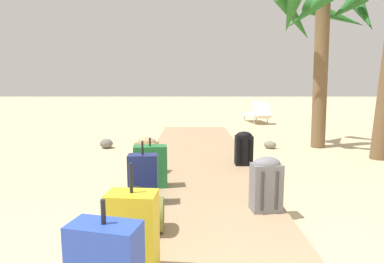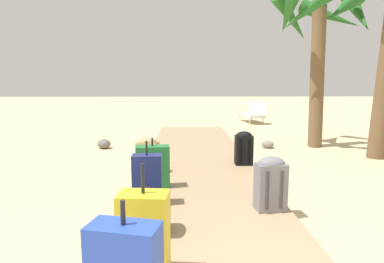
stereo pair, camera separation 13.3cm
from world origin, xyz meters
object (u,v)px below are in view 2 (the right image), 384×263
Objects in this scene: backpack_tan at (148,154)px; lounge_chair at (252,114)px; palm_tree_far_right at (319,27)px; suitcase_navy at (147,179)px; duffel_bag_olive at (145,215)px; backpack_grey at (271,182)px; suitcase_yellow at (144,235)px; backpack_black at (244,147)px; suitcase_green at (153,167)px.

lounge_chair is at bearing 66.40° from backpack_tan.
palm_tree_far_right is at bearing -83.73° from lounge_chair.
duffel_bag_olive is at bearing -85.73° from suitcase_navy.
backpack_tan is 7.55m from lounge_chair.
backpack_grey is at bearing -45.99° from backpack_tan.
suitcase_yellow is at bearing -121.90° from palm_tree_far_right.
duffel_bag_olive is 1.38m from backpack_grey.
lounge_chair is at bearing 70.68° from suitcase_navy.
backpack_black is 0.69× the size of suitcase_yellow.
suitcase_navy is 0.45× the size of lounge_chair.
palm_tree_far_right reaches higher than backpack_black.
suitcase_navy is at bearing -84.04° from backpack_tan.
suitcase_yellow reaches higher than suitcase_navy.
palm_tree_far_right reaches higher than suitcase_yellow.
backpack_grey is 1.69m from suitcase_yellow.
palm_tree_far_right is at bearing 53.67° from duffel_bag_olive.
lounge_chair is at bearing 79.56° from backpack_grey.
duffel_bag_olive is at bearing -84.63° from backpack_tan.
backpack_black is at bearing -102.94° from lounge_chair.
duffel_bag_olive is 0.71m from suitcase_yellow.
backpack_grey is (1.47, -1.52, 0.02)m from backpack_tan.
duffel_bag_olive is 0.30× the size of lounge_chair.
lounge_chair is (-0.49, 4.43, -2.32)m from palm_tree_far_right.
suitcase_green reaches higher than backpack_tan.
backpack_black is at bearing 68.22° from suitcase_yellow.
backpack_grey is 0.72× the size of suitcase_yellow.
suitcase_yellow is 6.53m from palm_tree_far_right.
palm_tree_far_right is 2.19× the size of lounge_chair.
duffel_bag_olive is 0.59× the size of suitcase_yellow.
suitcase_yellow is (0.27, -2.71, 0.02)m from backpack_tan.
duffel_bag_olive is at bearing -158.55° from backpack_grey.
duffel_bag_olive is 6.09m from palm_tree_far_right.
suitcase_yellow is (0.13, -2.01, 0.03)m from suitcase_green.
suitcase_green reaches higher than duffel_bag_olive.
backpack_black is 0.95× the size of backpack_grey.
backpack_black is at bearing 61.52° from duffel_bag_olive.
backpack_grey is (1.33, -0.82, 0.03)m from suitcase_green.
palm_tree_far_right reaches higher than lounge_chair.
backpack_grey is at bearing -31.66° from suitcase_green.
duffel_bag_olive is (0.05, -1.32, -0.11)m from suitcase_green.
palm_tree_far_right is at bearing 45.78° from backpack_black.
suitcase_green is 1.82m from backpack_black.
suitcase_navy is (-0.00, -0.61, 0.01)m from suitcase_green.
backpack_tan is at bearing -163.09° from backpack_black.
duffel_bag_olive is 2.84m from backpack_black.
palm_tree_far_right is (2.04, 4.01, 2.26)m from backpack_grey.
backpack_tan is 0.98× the size of backpack_black.
suitcase_green is 8.14m from lounge_chair.
backpack_tan is at bearing 95.37° from duffel_bag_olive.
suitcase_green is at bearing 92.12° from duffel_bag_olive.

